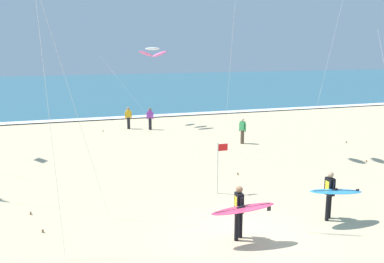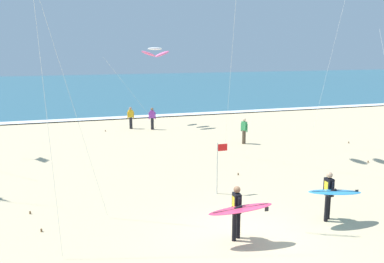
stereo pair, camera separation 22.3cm
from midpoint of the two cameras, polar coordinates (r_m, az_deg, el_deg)
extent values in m
plane|color=#D1BA8E|center=(13.53, 7.48, -14.04)|extent=(160.00, 160.00, 0.00)
cube|color=#2D6075|center=(64.90, -13.25, 5.90)|extent=(160.00, 60.00, 0.08)
cube|color=white|center=(35.59, -9.09, 1.94)|extent=(160.00, 1.25, 0.01)
cylinder|color=black|center=(15.09, 18.23, -9.98)|extent=(0.13, 0.13, 0.88)
cylinder|color=black|center=(15.31, 18.47, -9.68)|extent=(0.13, 0.13, 0.88)
cube|color=black|center=(14.96, 18.53, -7.17)|extent=(0.21, 0.34, 0.60)
cube|color=yellow|center=(14.88, 18.20, -7.08)|extent=(0.02, 0.20, 0.32)
sphere|color=tan|center=(14.83, 18.63, -5.63)|extent=(0.21, 0.21, 0.21)
cylinder|color=black|center=(14.74, 19.07, -7.02)|extent=(0.09, 0.09, 0.26)
cylinder|color=black|center=(14.68, 19.05, -7.63)|extent=(0.25, 0.09, 0.14)
cylinder|color=black|center=(15.15, 18.02, -7.07)|extent=(0.09, 0.09, 0.56)
ellipsoid|color=#3399D8|center=(14.70, 19.32, -7.80)|extent=(2.02, 0.60, 0.27)
cube|color=#333333|center=(14.69, 19.33, -7.66)|extent=(1.76, 0.07, 0.18)
cube|color=#262628|center=(15.22, 21.91, -7.61)|extent=(0.12, 0.01, 0.14)
cylinder|color=black|center=(13.08, 6.26, -12.81)|extent=(0.13, 0.13, 0.88)
cylinder|color=black|center=(13.27, 6.80, -12.45)|extent=(0.13, 0.13, 0.88)
cube|color=black|center=(12.89, 6.61, -9.62)|extent=(0.23, 0.36, 0.60)
cube|color=yellow|center=(12.85, 6.16, -9.49)|extent=(0.03, 0.20, 0.32)
sphere|color=brown|center=(12.75, 6.65, -7.85)|extent=(0.21, 0.21, 0.21)
cylinder|color=black|center=(12.65, 6.96, -9.51)|extent=(0.09, 0.09, 0.26)
cylinder|color=black|center=(12.60, 6.82, -10.23)|extent=(0.26, 0.10, 0.14)
cylinder|color=black|center=(13.11, 6.27, -9.44)|extent=(0.09, 0.09, 0.56)
ellipsoid|color=#D83359|center=(12.60, 7.14, -10.43)|extent=(1.99, 0.71, 0.24)
cube|color=#333333|center=(12.59, 7.14, -10.28)|extent=(1.71, 0.19, 0.16)
cube|color=#262628|center=(12.91, 10.62, -10.34)|extent=(0.12, 0.02, 0.14)
cylinder|color=silver|center=(12.34, -20.12, 15.35)|extent=(0.62, 2.10, 13.36)
cylinder|color=brown|center=(14.52, -19.39, -12.56)|extent=(0.06, 0.06, 0.10)
cylinder|color=brown|center=(23.38, 23.10, -3.80)|extent=(0.06, 0.06, 0.10)
cylinder|color=silver|center=(20.65, 5.93, 12.58)|extent=(0.90, 3.81, 12.31)
cylinder|color=brown|center=(19.59, 6.63, -5.77)|extent=(0.06, 0.06, 0.10)
cylinder|color=silver|center=(25.57, 19.30, 12.29)|extent=(3.57, 1.00, 12.79)
cylinder|color=brown|center=(27.64, 20.76, -1.41)|extent=(0.06, 0.06, 0.10)
ellipsoid|color=pink|center=(30.68, -3.87, 10.49)|extent=(1.32, 0.81, 0.57)
ellipsoid|color=white|center=(31.52, -4.85, 11.17)|extent=(1.32, 0.81, 0.20)
ellipsoid|color=pink|center=(32.37, -5.75, 10.50)|extent=(1.32, 0.81, 0.57)
cylinder|color=silver|center=(30.65, -8.12, 5.38)|extent=(4.00, 1.28, 5.17)
cylinder|color=brown|center=(30.13, -11.51, 0.10)|extent=(0.06, 0.06, 0.10)
cylinder|color=silver|center=(14.42, -17.21, 9.10)|extent=(2.58, 1.23, 10.48)
cylinder|color=brown|center=(16.10, -20.79, -10.27)|extent=(0.06, 0.06, 0.10)
cylinder|color=#4C3D2D|center=(25.87, 7.32, -0.75)|extent=(0.22, 0.22, 0.84)
cube|color=#339351|center=(25.74, 7.36, 0.76)|extent=(0.31, 0.37, 0.54)
sphere|color=beige|center=(25.67, 7.38, 1.59)|extent=(0.20, 0.20, 0.20)
cylinder|color=#339351|center=(25.88, 6.98, 0.60)|extent=(0.08, 0.08, 0.50)
cylinder|color=#339351|center=(25.64, 7.74, 0.48)|extent=(0.08, 0.08, 0.50)
cylinder|color=black|center=(30.79, -8.11, 1.16)|extent=(0.22, 0.22, 0.84)
cube|color=gold|center=(30.68, -8.15, 2.42)|extent=(0.33, 0.20, 0.54)
sphere|color=#A87A59|center=(30.63, -8.17, 3.13)|extent=(0.20, 0.20, 0.20)
cylinder|color=gold|center=(30.65, -8.52, 2.21)|extent=(0.08, 0.08, 0.50)
cylinder|color=gold|center=(30.75, -7.76, 2.27)|extent=(0.08, 0.08, 0.50)
cylinder|color=black|center=(30.29, -5.21, 1.05)|extent=(0.22, 0.22, 0.84)
cube|color=purple|center=(30.18, -5.24, 2.34)|extent=(0.35, 0.25, 0.54)
sphere|color=brown|center=(30.12, -5.25, 3.06)|extent=(0.20, 0.20, 0.20)
cylinder|color=purple|center=(30.19, -4.84, 2.16)|extent=(0.08, 0.08, 0.50)
cylinder|color=purple|center=(30.20, -5.63, 2.15)|extent=(0.08, 0.08, 0.50)
cylinder|color=silver|center=(16.80, 3.82, -5.05)|extent=(0.05, 0.05, 2.10)
cube|color=red|center=(16.66, 4.56, -2.17)|extent=(0.40, 0.02, 0.28)
camera|label=1|loc=(0.11, -89.64, 0.07)|focal=39.20mm
camera|label=2|loc=(0.11, 90.36, -0.07)|focal=39.20mm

